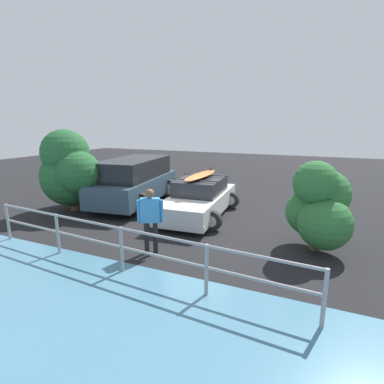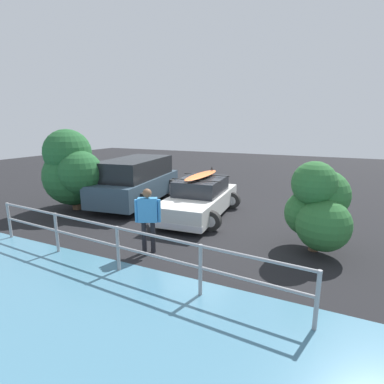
# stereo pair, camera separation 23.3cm
# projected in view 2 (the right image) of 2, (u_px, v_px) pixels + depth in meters

# --- Properties ---
(ground_plane) EXTENTS (44.00, 44.00, 0.02)m
(ground_plane) POSITION_uv_depth(u_px,v_px,m) (196.00, 216.00, 10.15)
(ground_plane) COLOR black
(ground_plane) RESTS_ON ground
(sedan_car) EXTENTS (2.41, 4.24, 1.54)m
(sedan_car) POSITION_uv_depth(u_px,v_px,m) (200.00, 198.00, 10.13)
(sedan_car) COLOR silver
(sedan_car) RESTS_ON ground
(suv_car) EXTENTS (2.94, 4.62, 1.77)m
(suv_car) POSITION_uv_depth(u_px,v_px,m) (136.00, 181.00, 11.55)
(suv_car) COLOR #334756
(suv_car) RESTS_ON ground
(person_bystander) EXTENTS (0.56, 0.36, 1.59)m
(person_bystander) POSITION_uv_depth(u_px,v_px,m) (148.00, 215.00, 7.10)
(person_bystander) COLOR black
(person_bystander) RESTS_ON ground
(railing_fence) EXTENTS (7.90, 0.58, 0.99)m
(railing_fence) POSITION_uv_depth(u_px,v_px,m) (118.00, 241.00, 6.28)
(railing_fence) COLOR gray
(railing_fence) RESTS_ON ground
(bush_near_left) EXTENTS (1.58, 1.78, 2.23)m
(bush_near_left) POSITION_uv_depth(u_px,v_px,m) (317.00, 207.00, 7.18)
(bush_near_left) COLOR brown
(bush_near_left) RESTS_ON ground
(bush_near_right) EXTENTS (2.47, 2.35, 2.89)m
(bush_near_right) POSITION_uv_depth(u_px,v_px,m) (74.00, 170.00, 10.74)
(bush_near_right) COLOR brown
(bush_near_right) RESTS_ON ground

